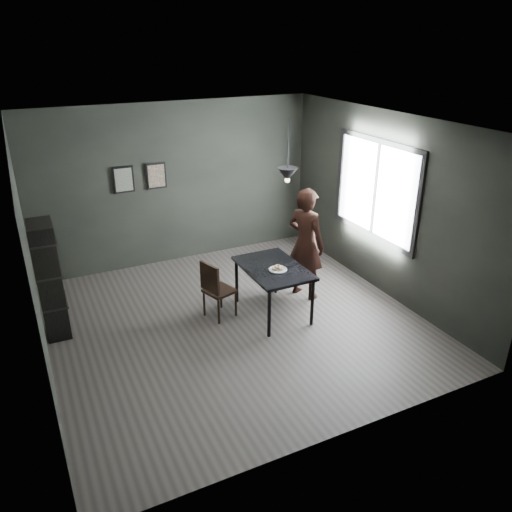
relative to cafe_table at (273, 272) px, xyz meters
name	(u,v)px	position (x,y,z in m)	size (l,w,h in m)	color
ground	(236,322)	(-0.60, 0.00, -0.67)	(5.00, 5.00, 0.00)	#383330
back_wall	(176,184)	(-0.60, 2.50, 0.73)	(5.00, 0.10, 2.80)	black
ceiling	(232,123)	(-0.60, 0.00, 2.13)	(5.00, 5.00, 0.02)	silver
window_assembly	(375,189)	(1.87, 0.20, 0.93)	(0.04, 1.96, 1.56)	white
cafe_table	(273,272)	(0.00, 0.00, 0.00)	(0.80, 1.20, 0.75)	black
white_plate	(278,270)	(0.00, -0.13, 0.08)	(0.23, 0.23, 0.01)	white
donut_pile	(278,268)	(0.00, -0.13, 0.12)	(0.17, 0.13, 0.07)	beige
woman	(306,244)	(0.70, 0.28, 0.20)	(0.64, 0.42, 1.75)	black
wood_chair	(215,287)	(-0.80, 0.24, -0.17)	(0.48, 0.48, 0.88)	black
shelf_unit	(49,280)	(-2.92, 0.84, 0.13)	(0.30, 0.54, 1.61)	black
pendant_lamp	(287,174)	(0.25, 0.10, 1.38)	(0.28, 0.28, 0.86)	black
framed_print_left	(124,180)	(-1.50, 2.47, 0.93)	(0.34, 0.04, 0.44)	black
framed_print_right	(156,176)	(-0.95, 2.47, 0.93)	(0.34, 0.04, 0.44)	black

